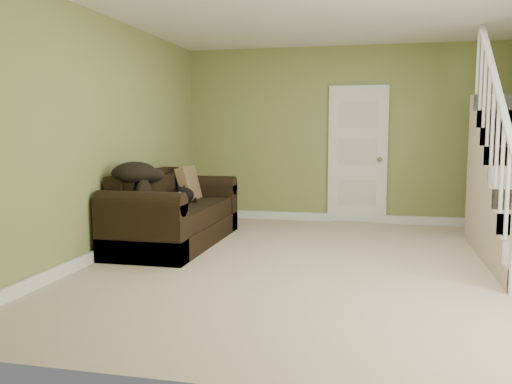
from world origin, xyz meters
The scene contains 14 objects.
floor centered at (0.00, 0.00, 0.00)m, with size 5.00×5.50×0.01m, color #C3A78D.
ceiling centered at (0.00, 0.00, 2.60)m, with size 5.00×5.50×0.01m, color white.
wall_back centered at (0.00, 2.75, 1.30)m, with size 5.00×0.04×2.60m, color olive.
wall_front centered at (0.00, -2.75, 1.30)m, with size 5.00×0.04×2.60m, color olive.
wall_left centered at (-2.50, 0.00, 1.30)m, with size 0.04×5.50×2.60m, color olive.
baseboard_back centered at (0.00, 2.72, 0.06)m, with size 5.00×0.04×0.12m, color white.
baseboard_left centered at (-2.47, 0.00, 0.06)m, with size 0.04×5.50×0.12m, color white.
door centered at (0.10, 2.71, 1.01)m, with size 0.86×0.12×2.02m.
sofa centered at (-2.02, 0.67, 0.33)m, with size 0.96×2.22×0.88m.
side_table centered at (-2.19, 1.32, 0.27)m, with size 0.53×0.53×0.76m.
cat centered at (-1.92, 0.86, 0.57)m, with size 0.26×0.52×0.25m.
banana centered at (-1.90, 0.13, 0.50)m, with size 0.05×0.18×0.05m, color gold.
throw_pillow centered at (-2.02, 1.28, 0.66)m, with size 0.12×0.48×0.48m, color #4C371E.
throw_blanket centered at (-2.20, 0.05, 0.91)m, with size 0.45×0.60×0.25m, color black.
Camera 1 is at (0.42, -5.42, 1.37)m, focal length 38.00 mm.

